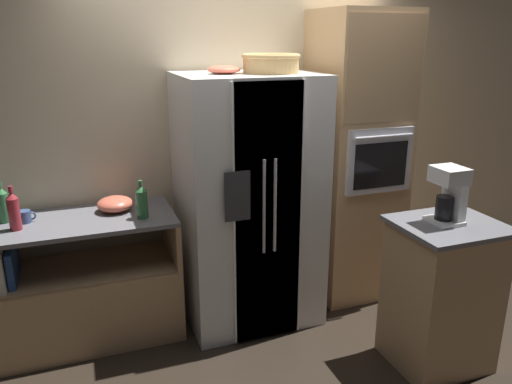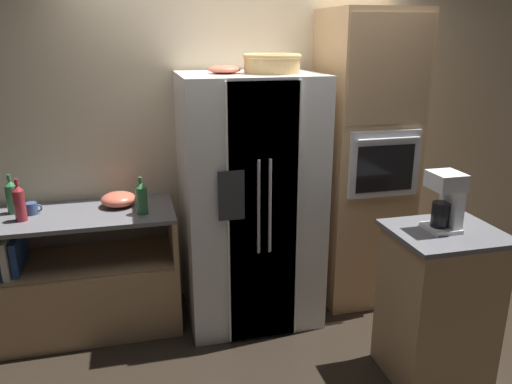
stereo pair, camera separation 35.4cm
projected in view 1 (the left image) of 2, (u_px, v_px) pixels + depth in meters
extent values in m
plane|color=black|center=(257.00, 311.00, 3.90)|extent=(20.00, 20.00, 0.00)
cube|color=beige|center=(236.00, 124.00, 3.90)|extent=(12.00, 0.06, 2.80)
cube|color=tan|center=(79.00, 304.00, 3.51)|extent=(1.37, 0.62, 0.52)
cube|color=tan|center=(75.00, 269.00, 3.43)|extent=(1.32, 0.57, 0.02)
cube|color=tan|center=(171.00, 235.00, 3.60)|extent=(0.04, 0.62, 0.34)
cube|color=slate|center=(70.00, 222.00, 3.33)|extent=(1.37, 0.62, 0.03)
cube|color=silver|center=(4.00, 262.00, 3.22)|extent=(0.04, 0.45, 0.27)
cube|color=#284C8E|center=(13.00, 262.00, 3.24)|extent=(0.04, 0.36, 0.24)
cube|color=white|center=(248.00, 200.00, 3.65)|extent=(0.95, 0.78, 1.82)
cube|color=white|center=(267.00, 219.00, 3.29)|extent=(0.47, 0.02, 1.78)
cube|color=white|center=(269.00, 218.00, 3.29)|extent=(0.47, 0.02, 1.78)
cylinder|color=#B2B2B7|center=(264.00, 207.00, 3.23)|extent=(0.02, 0.02, 0.64)
cylinder|color=#B2B2B7|center=(275.00, 206.00, 3.25)|extent=(0.02, 0.02, 0.64)
cube|color=#2D2D33|center=(237.00, 196.00, 3.15)|extent=(0.17, 0.01, 0.33)
cube|color=tan|center=(355.00, 159.00, 3.96)|extent=(0.65, 0.63, 2.25)
cube|color=silver|center=(379.00, 161.00, 3.64)|extent=(0.54, 0.04, 0.48)
cube|color=black|center=(381.00, 165.00, 3.63)|extent=(0.44, 0.01, 0.34)
cylinder|color=#B2B2B7|center=(384.00, 136.00, 3.55)|extent=(0.47, 0.02, 0.02)
cube|color=#A68259|center=(385.00, 69.00, 3.46)|extent=(0.61, 0.01, 0.74)
cube|color=tan|center=(441.00, 297.00, 3.18)|extent=(0.58, 0.51, 0.95)
cube|color=slate|center=(450.00, 225.00, 3.03)|extent=(0.63, 0.55, 0.03)
cylinder|color=tan|center=(271.00, 65.00, 3.35)|extent=(0.37, 0.37, 0.11)
torus|color=tan|center=(271.00, 56.00, 3.33)|extent=(0.40, 0.40, 0.03)
ellipsoid|color=#DB664C|center=(224.00, 70.00, 3.30)|extent=(0.22, 0.22, 0.06)
cylinder|color=maroon|center=(14.00, 214.00, 3.13)|extent=(0.07, 0.07, 0.21)
cone|color=maroon|center=(11.00, 195.00, 3.09)|extent=(0.07, 0.07, 0.04)
cylinder|color=maroon|center=(10.00, 189.00, 3.08)|extent=(0.03, 0.03, 0.04)
cylinder|color=#33723F|center=(142.00, 204.00, 3.34)|extent=(0.08, 0.08, 0.19)
cone|color=#33723F|center=(141.00, 188.00, 3.31)|extent=(0.08, 0.08, 0.04)
cylinder|color=#33723F|center=(140.00, 183.00, 3.29)|extent=(0.03, 0.03, 0.03)
cylinder|color=#33723F|center=(3.00, 208.00, 3.26)|extent=(0.07, 0.07, 0.20)
cone|color=#33723F|center=(0.00, 190.00, 3.22)|extent=(0.07, 0.07, 0.04)
cylinder|color=#384C7A|center=(24.00, 217.00, 3.27)|extent=(0.08, 0.08, 0.08)
torus|color=#384C7A|center=(32.00, 216.00, 3.28)|extent=(0.06, 0.01, 0.06)
ellipsoid|color=#DB664C|center=(115.00, 204.00, 3.48)|extent=(0.25, 0.25, 0.10)
cube|color=white|center=(444.00, 221.00, 3.03)|extent=(0.17, 0.19, 0.02)
cylinder|color=black|center=(444.00, 208.00, 3.00)|extent=(0.10, 0.10, 0.15)
cube|color=white|center=(455.00, 195.00, 3.00)|extent=(0.06, 0.16, 0.35)
cube|color=white|center=(450.00, 175.00, 2.95)|extent=(0.17, 0.19, 0.10)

